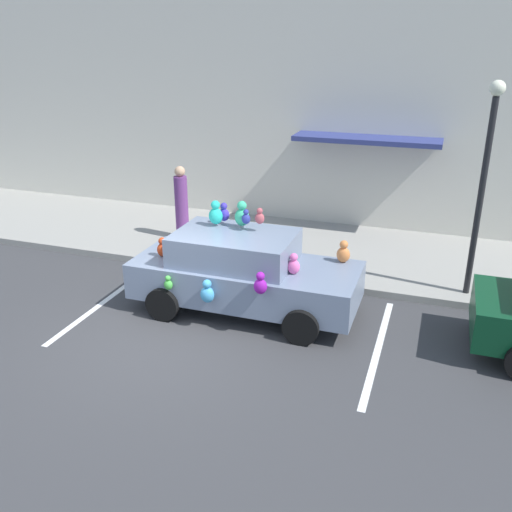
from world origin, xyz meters
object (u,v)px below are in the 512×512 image
Objects in this scene: teddy_bear_on_sidewalk at (295,253)px; pedestrian_near_shopfront at (181,205)px; street_lamp_post at (485,170)px; plush_covered_car at (243,271)px.

pedestrian_near_shopfront is at bearing 164.39° from teddy_bear_on_sidewalk.
street_lamp_post is 2.21× the size of pedestrian_near_shopfront.
plush_covered_car is 2.13m from teddy_bear_on_sidewalk.
teddy_bear_on_sidewalk is 4.20m from street_lamp_post.
street_lamp_post is 7.04m from pedestrian_near_shopfront.
pedestrian_near_shopfront is (-6.77, 1.04, -1.60)m from street_lamp_post.
street_lamp_post is at bearing 25.05° from plush_covered_car.
plush_covered_car is 6.04× the size of teddy_bear_on_sidewalk.
street_lamp_post reaches higher than plush_covered_car.
teddy_bear_on_sidewalk is at bearing 77.33° from plush_covered_car.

